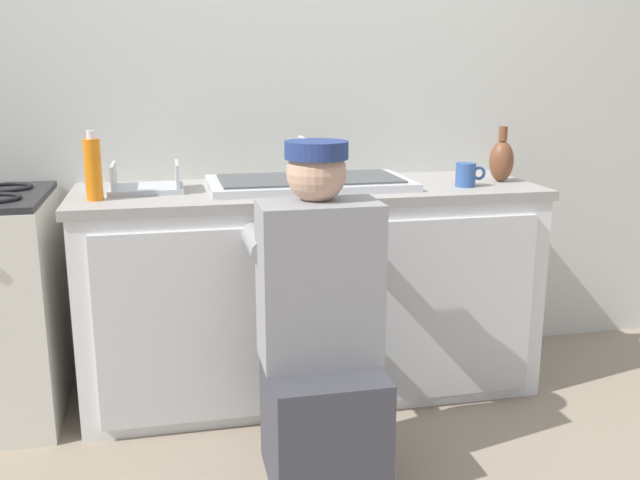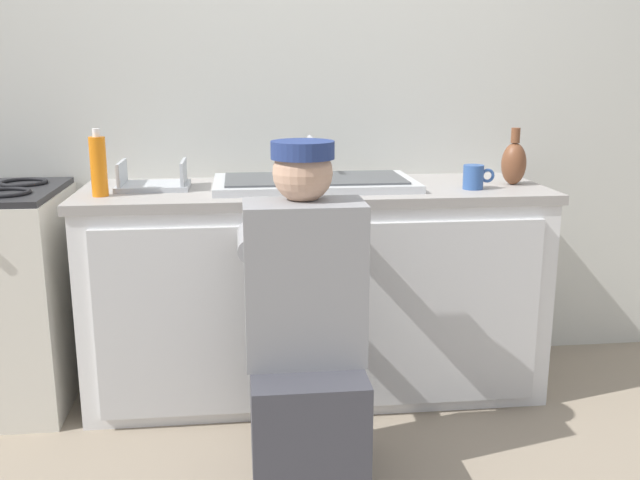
% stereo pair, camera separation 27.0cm
% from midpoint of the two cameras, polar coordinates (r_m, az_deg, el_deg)
% --- Properties ---
extents(ground_plane, '(12.00, 12.00, 0.00)m').
position_cam_midpoint_polar(ground_plane, '(2.85, -2.35, -14.05)').
color(ground_plane, gray).
extents(back_wall, '(6.00, 0.10, 2.50)m').
position_cam_midpoint_polar(back_wall, '(3.17, -4.69, 12.22)').
color(back_wall, silver).
rests_on(back_wall, ground_plane).
extents(counter_cabinet, '(1.81, 0.62, 0.82)m').
position_cam_midpoint_polar(counter_cabinet, '(2.96, -3.42, -4.39)').
color(counter_cabinet, white).
rests_on(counter_cabinet, ground_plane).
extents(countertop, '(1.85, 0.62, 0.04)m').
position_cam_midpoint_polar(countertop, '(2.86, -3.57, 3.87)').
color(countertop, '#9E9993').
rests_on(countertop, counter_cabinet).
extents(sink_double_basin, '(0.80, 0.44, 0.19)m').
position_cam_midpoint_polar(sink_double_basin, '(2.86, -3.59, 4.62)').
color(sink_double_basin, silver).
rests_on(sink_double_basin, countertop).
extents(plumber_person, '(0.42, 0.61, 1.10)m').
position_cam_midpoint_polar(plumber_person, '(2.31, -3.33, -8.33)').
color(plumber_person, '#3F3F47').
rests_on(plumber_person, ground_plane).
extents(soap_bottle_orange, '(0.06, 0.06, 0.25)m').
position_cam_midpoint_polar(soap_bottle_orange, '(2.72, -20.47, 5.33)').
color(soap_bottle_orange, orange).
rests_on(soap_bottle_orange, countertop).
extents(coffee_mug, '(0.13, 0.08, 0.09)m').
position_cam_midpoint_polar(coffee_mug, '(2.90, 9.03, 5.16)').
color(coffee_mug, '#335699').
rests_on(coffee_mug, countertop).
extents(dish_rack_tray, '(0.28, 0.22, 0.11)m').
position_cam_midpoint_polar(dish_rack_tray, '(2.86, -16.40, 4.20)').
color(dish_rack_tray, '#B2B7BC').
rests_on(dish_rack_tray, countertop).
extents(vase_decorative, '(0.10, 0.10, 0.23)m').
position_cam_midpoint_polar(vase_decorative, '(3.05, 11.87, 6.26)').
color(vase_decorative, brown).
rests_on(vase_decorative, countertop).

